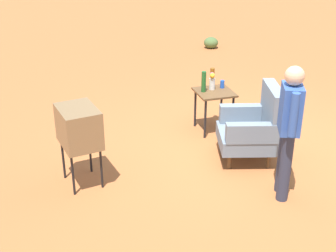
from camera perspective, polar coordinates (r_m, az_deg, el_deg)
name	(u,v)px	position (r m, az deg, el deg)	size (l,w,h in m)	color
ground_plane	(247,149)	(6.90, 9.68, -2.77)	(60.00, 60.00, 0.00)	#AD6033
armchair	(255,126)	(6.43, 10.63, -0.03)	(0.94, 0.95, 1.06)	brown
side_table	(214,97)	(7.20, 5.70, 3.53)	(0.56, 0.56, 0.66)	black
tv_on_stand	(79,127)	(5.73, -10.89, -0.13)	(0.67, 0.54, 1.03)	black
person_standing	(289,125)	(5.48, 14.63, 0.11)	(0.53, 0.34, 1.64)	#2D3347
bottle_tall_amber	(212,77)	(7.33, 5.45, 5.98)	(0.07, 0.07, 0.30)	brown
soda_can_blue	(222,84)	(7.31, 6.69, 5.13)	(0.07, 0.07, 0.12)	blue
bottle_wine_green	(204,82)	(7.09, 4.41, 5.46)	(0.07, 0.07, 0.32)	#1E5623
flower_vase	(212,80)	(7.20, 5.45, 5.62)	(0.15, 0.09, 0.27)	silver
shrub_far	(211,43)	(12.06, 5.30, 10.18)	(0.36, 0.36, 0.28)	#516B38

